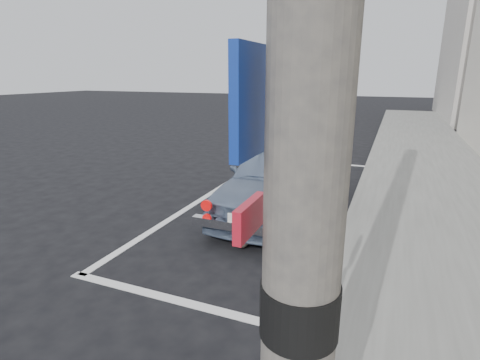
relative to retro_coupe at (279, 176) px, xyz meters
name	(u,v)px	position (x,y,z in m)	size (l,w,h in m)	color
ground	(169,271)	(-0.63, -2.53, -0.63)	(80.00, 80.00, 0.00)	black
sidewalk	(447,243)	(2.57, -0.53, -0.55)	(2.80, 40.00, 0.15)	slate
pline_rear	(183,302)	(-0.13, -3.03, -0.62)	(3.00, 0.12, 0.01)	silver
pline_front	(316,162)	(-0.13, 3.97, -0.62)	(3.00, 0.12, 0.01)	silver
pline_side	(212,192)	(-1.53, 0.47, -0.62)	(0.12, 7.00, 0.01)	silver
retro_coupe	(279,176)	(0.00, 0.00, 0.00)	(1.48, 3.65, 1.24)	slate
cat	(241,238)	(-0.06, -1.58, -0.49)	(0.37, 0.53, 0.29)	#6D5F53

